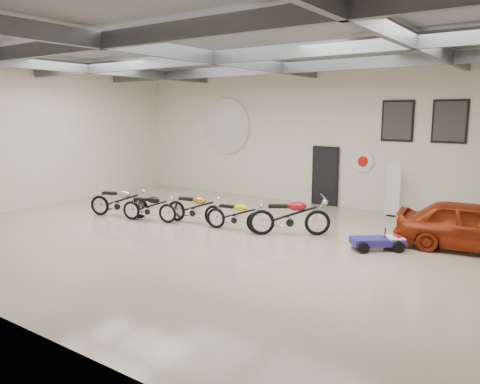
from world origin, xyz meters
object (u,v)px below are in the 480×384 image
Objects in this scene: motorcycle_silver at (119,201)px; banner_stand at (393,189)px; motorcycle_red at (290,215)px; motorcycle_gold at (195,207)px; vintage_car at (474,226)px; motorcycle_yellow at (236,214)px; go_kart at (382,238)px; motorcycle_black at (149,206)px.

banner_stand is at bearing 17.76° from motorcycle_silver.
motorcycle_silver is at bearing 158.05° from motorcycle_red.
motorcycle_gold is 3.07m from motorcycle_red.
motorcycle_red is 4.61m from vintage_car.
motorcycle_gold is (-4.62, -4.56, -0.36)m from banner_stand.
motorcycle_yellow reaches higher than go_kart.
motorcycle_yellow is (-3.10, -4.53, -0.40)m from banner_stand.
motorcycle_red reaches higher than motorcycle_gold.
vintage_car reaches higher than motorcycle_yellow.
vintage_car is (8.85, 2.31, 0.14)m from motorcycle_black.
motorcycle_red is (3.04, 0.48, 0.05)m from motorcycle_gold.
go_kart is at bearing -5.16° from motorcycle_black.
banner_stand is 7.90m from motorcycle_black.
banner_stand is 4.39m from motorcycle_red.
motorcycle_black is 2.96m from motorcycle_yellow.
banner_stand is at bearing 40.59° from motorcycle_gold.
banner_stand reaches higher than vintage_car.
go_kart is (5.61, 0.59, -0.24)m from motorcycle_gold.
go_kart is (4.09, 0.55, -0.20)m from motorcycle_yellow.
motorcycle_black is 1.49m from motorcycle_gold.
go_kart is at bearing -30.97° from motorcycle_red.
go_kart is at bearing 1.90° from motorcycle_gold.
motorcycle_black is at bearing 159.96° from motorcycle_red.
motorcycle_yellow is 0.51× the size of vintage_car.
motorcycle_silver is at bearing 149.69° from go_kart.
motorcycle_red is at bearing 143.44° from go_kart.
banner_stand is 0.88× the size of motorcycle_gold.
motorcycle_silver is 1.28m from motorcycle_black.
vintage_car reaches higher than motorcycle_silver.
motorcycle_black is at bearing -139.95° from banner_stand.
motorcycle_silver is at bearing 96.34° from vintage_car.
motorcycle_black is 0.92× the size of motorcycle_gold.
banner_stand reaches higher than motorcycle_red.
banner_stand reaches higher than go_kart.
vintage_car is (1.86, 1.16, 0.34)m from go_kart.
motorcycle_gold is at bearing 7.61° from motorcycle_black.
motorcycle_silver reaches higher than motorcycle_yellow.
go_kart is at bearing -9.33° from motorcycle_silver.
motorcycle_silver is 8.36m from go_kart.
motorcycle_red is at bearing -6.56° from motorcycle_silver.
vintage_car reaches higher than motorcycle_gold.
go_kart is at bearing -0.75° from motorcycle_yellow.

